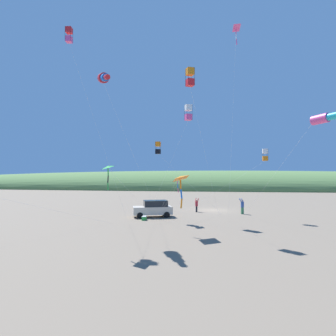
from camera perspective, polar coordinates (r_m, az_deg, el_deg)
name	(u,v)px	position (r m, az deg, el deg)	size (l,w,h in m)	color
ground_plane	(213,210)	(39.30, 8.93, -8.19)	(600.00, 600.00, 0.00)	#756654
dune_ridge_grassy	(212,189)	(94.13, 8.58, -4.14)	(28.00, 240.00, 11.91)	#567A42
parked_car	(153,208)	(32.59, -2.93, -7.96)	(3.15, 4.67, 1.85)	beige
cooler_box	(144,218)	(30.55, -4.72, -9.81)	(0.62, 0.42, 0.42)	green
person_adult_flyer	(242,205)	(36.02, 14.43, -7.15)	(0.66, 0.68, 1.89)	#3D7F51
person_child_green_jacket	(197,204)	(36.94, 5.66, -7.16)	(0.58, 0.48, 1.75)	#232328
kite_delta_blue_topmost	(177,179)	(28.08, 1.82, -2.14)	(2.76, 3.08, 4.56)	#EF4C93
kite_delta_long_streamer_left	(108,168)	(18.17, -11.69, -0.05)	(13.22, 1.16, 5.36)	green
kite_box_red_high_left	(188,113)	(30.50, 4.02, 10.84)	(2.42, 5.13, 11.96)	white
kite_delta_teal_far_right	(180,179)	(22.89, 2.40, -2.14)	(9.27, 4.07, 4.80)	orange
kite_box_yellow_midlevel	(158,148)	(30.75, -1.96, 3.97)	(5.06, 7.07, 8.22)	orange
kite_box_striped_overhead	(190,77)	(25.62, 4.37, 17.39)	(10.48, 3.02, 13.72)	orange
kite_windsock_checkered_midright	(329,117)	(21.57, 29.09, 8.73)	(16.06, 5.24, 8.76)	#EF4C93
kite_box_orange_high_right	(69,35)	(27.82, -18.90, 23.47)	(8.06, 3.02, 17.03)	red
kite_delta_small_distant	(236,29)	(35.36, 13.22, 25.11)	(2.87, 1.34, 20.89)	#EF4C93
kite_box_magenta_far_left	(265,155)	(32.08, 18.56, 2.46)	(6.69, 9.08, 7.45)	white
kite_windsock_green_low_center	(104,78)	(24.79, -12.47, 16.96)	(12.83, 3.45, 13.24)	red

